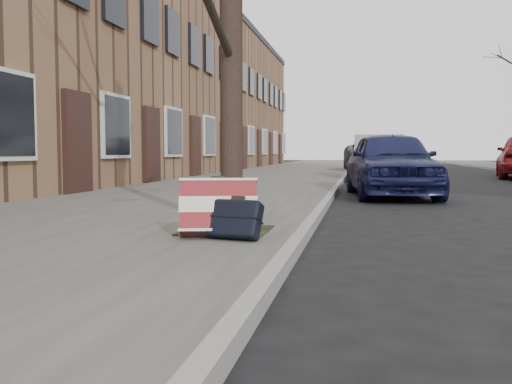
% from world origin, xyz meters
% --- Properties ---
extents(ground, '(120.00, 120.00, 0.00)m').
position_xyz_m(ground, '(0.00, 0.00, 0.00)').
color(ground, black).
rests_on(ground, ground).
extents(near_sidewalk, '(5.00, 70.00, 0.12)m').
position_xyz_m(near_sidewalk, '(-3.70, 15.00, 0.06)').
color(near_sidewalk, slate).
rests_on(near_sidewalk, ground).
extents(house_near, '(6.80, 40.00, 7.00)m').
position_xyz_m(house_near, '(-9.60, 16.00, 3.50)').
color(house_near, brown).
rests_on(house_near, ground).
extents(dirt_patch, '(0.85, 0.85, 0.02)m').
position_xyz_m(dirt_patch, '(-2.00, 1.20, 0.13)').
color(dirt_patch, black).
rests_on(dirt_patch, near_sidewalk).
extents(suitcase_red, '(0.78, 0.54, 0.55)m').
position_xyz_m(suitcase_red, '(-1.98, 0.79, 0.39)').
color(suitcase_red, maroon).
rests_on(suitcase_red, near_sidewalk).
extents(suitcase_navy, '(0.55, 0.39, 0.39)m').
position_xyz_m(suitcase_navy, '(-1.79, 0.67, 0.31)').
color(suitcase_navy, black).
rests_on(suitcase_navy, near_sidewalk).
extents(car_near_front, '(2.05, 4.17, 1.37)m').
position_xyz_m(car_near_front, '(-0.09, 7.68, 0.68)').
color(car_near_front, '#151943').
rests_on(car_near_front, ground).
extents(car_near_mid, '(1.69, 4.54, 1.48)m').
position_xyz_m(car_near_mid, '(-0.13, 14.37, 0.74)').
color(car_near_mid, '#A4A5AB').
rests_on(car_near_mid, ground).
extents(car_near_back, '(3.06, 5.97, 1.61)m').
position_xyz_m(car_near_back, '(-0.07, 21.44, 0.81)').
color(car_near_back, '#333338').
rests_on(car_near_back, ground).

